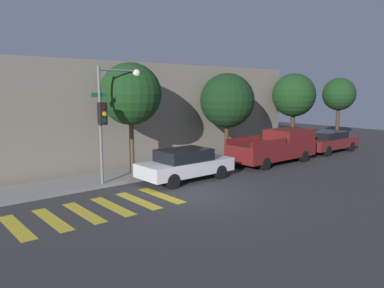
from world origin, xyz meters
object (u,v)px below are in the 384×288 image
sedan_near_corner (185,164)px  tree_behind_truck (339,95)px  sedan_middle (328,141)px  tree_far_end (294,95)px  pickup_truck (276,146)px  tree_near_corner (131,94)px  traffic_light_pole (110,106)px  tree_midblock (227,101)px

sedan_near_corner → tree_behind_truck: 17.62m
sedan_middle → tree_far_end: bearing=104.6°
pickup_truck → tree_near_corner: bearing=163.1°
traffic_light_pole → tree_far_end: 14.26m
sedan_middle → tree_near_corner: size_ratio=0.89×
pickup_truck → sedan_middle: 5.51m
traffic_light_pole → tree_near_corner: size_ratio=0.94×
traffic_light_pole → sedan_middle: 15.11m
tree_midblock → tree_behind_truck: tree_midblock is taller
pickup_truck → tree_far_end: (4.89, 2.35, 2.73)m
sedan_near_corner → tree_midblock: bearing=25.4°
traffic_light_pole → sedan_middle: traffic_light_pole is taller
sedan_middle → tree_behind_truck: tree_behind_truck is taller
tree_midblock → tree_behind_truck: size_ratio=1.00×
sedan_near_corner → tree_far_end: tree_far_end is taller
sedan_middle → traffic_light_pole: bearing=175.1°
pickup_truck → tree_near_corner: 8.57m
pickup_truck → tree_near_corner: (-7.72, 2.35, 2.90)m
traffic_light_pole → tree_behind_truck: size_ratio=1.00×
pickup_truck → tree_midblock: bearing=121.7°
traffic_light_pole → tree_near_corner: bearing=34.0°
sedan_middle → tree_midblock: tree_midblock is taller
traffic_light_pole → tree_near_corner: 1.99m
tree_behind_truck → sedan_middle: bearing=-156.1°
traffic_light_pole → tree_behind_truck: bearing=3.1°
traffic_light_pole → tree_behind_truck: (20.13, 1.08, 0.33)m
pickup_truck → traffic_light_pole: bearing=172.3°
pickup_truck → tree_far_end: 6.07m
traffic_light_pole → tree_near_corner: (1.61, 1.08, 0.48)m
tree_near_corner → traffic_light_pole: bearing=-146.0°
tree_midblock → tree_far_end: tree_far_end is taller
pickup_truck → tree_near_corner: size_ratio=1.04×
pickup_truck → tree_midblock: 3.72m
traffic_light_pole → pickup_truck: (9.32, -1.27, -2.42)m
sedan_near_corner → pickup_truck: pickup_truck is taller
tree_far_end → tree_behind_truck: 5.91m
traffic_light_pole → tree_midblock: (7.87, 1.08, 0.07)m
tree_midblock → tree_near_corner: bearing=180.0°
pickup_truck → tree_behind_truck: (10.81, 2.35, 2.74)m
sedan_middle → sedan_near_corner: bearing=180.0°
traffic_light_pole → pickup_truck: size_ratio=0.91×
sedan_middle → tree_near_corner: (-13.22, 2.35, 3.08)m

